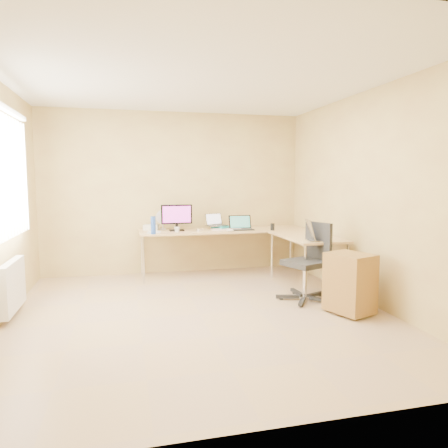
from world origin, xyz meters
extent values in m
plane|color=tan|center=(0.00, 0.00, 0.00)|extent=(4.50, 4.50, 0.00)
plane|color=white|center=(0.00, 0.00, 2.60)|extent=(4.50, 4.50, 0.00)
plane|color=#D1C071|center=(0.00, 2.25, 1.30)|extent=(4.50, 0.00, 4.50)
plane|color=#D1C071|center=(0.00, -2.25, 1.30)|extent=(4.50, 0.00, 4.50)
plane|color=#D1C071|center=(2.10, 0.00, 1.30)|extent=(0.00, 4.50, 4.50)
cube|color=tan|center=(0.72, 1.85, 0.36)|extent=(2.65, 0.70, 0.73)
cube|color=tan|center=(1.70, 0.85, 0.36)|extent=(0.70, 1.30, 0.73)
cube|color=black|center=(-0.02, 1.86, 0.93)|extent=(0.48, 0.16, 0.41)
cube|color=#167E7E|center=(0.72, 1.94, 0.75)|extent=(0.32, 0.36, 0.05)
cube|color=#A7A7A7|center=(0.62, 1.93, 0.88)|extent=(0.37, 0.33, 0.20)
cube|color=black|center=(0.99, 1.73, 0.84)|extent=(0.37, 0.27, 0.23)
cube|color=beige|center=(0.75, 1.79, 0.74)|extent=(0.47, 0.13, 0.02)
ellipsoid|color=white|center=(0.76, 1.55, 0.75)|extent=(0.11, 0.08, 0.04)
imported|color=silver|center=(-0.04, 1.65, 0.77)|extent=(0.11, 0.11, 0.08)
cylinder|color=silver|center=(0.32, 1.77, 0.74)|extent=(0.14, 0.14, 0.03)
cylinder|color=#264BA4|center=(-0.40, 1.55, 0.86)|extent=(0.08, 0.08, 0.26)
cube|color=silver|center=(-0.38, 1.73, 0.73)|extent=(0.23, 0.31, 0.01)
cube|color=silver|center=(-0.40, 2.05, 0.77)|extent=(0.26, 0.22, 0.08)
cylinder|color=silver|center=(-0.22, 2.05, 0.87)|extent=(0.25, 0.25, 0.29)
cylinder|color=black|center=(1.44, 1.55, 0.78)|extent=(0.07, 0.07, 0.11)
cube|color=#A5A5A5|center=(1.62, 0.35, 0.84)|extent=(0.38, 0.32, 0.22)
cube|color=#262626|center=(1.40, 0.23, 0.50)|extent=(0.77, 0.77, 0.99)
cube|color=brown|center=(1.66, -0.39, 0.36)|extent=(0.53, 0.58, 0.66)
cube|color=white|center=(-2.03, 0.40, 0.35)|extent=(0.09, 0.80, 0.55)
cube|color=white|center=(-2.05, 0.40, 1.55)|extent=(0.10, 1.80, 1.40)
camera|label=1|loc=(-0.81, -4.49, 1.52)|focal=33.13mm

